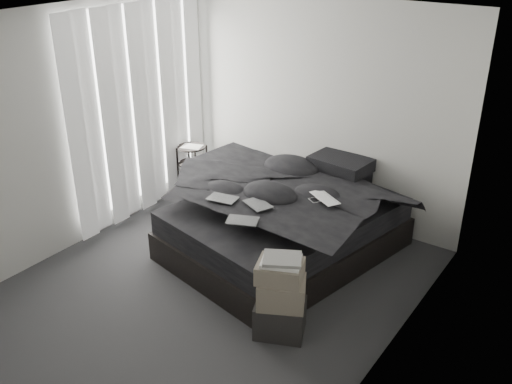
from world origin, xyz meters
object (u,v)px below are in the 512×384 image
Objects in this scene: side_stand at (193,171)px; laptop at (320,192)px; box_lower at (280,318)px; bed at (284,238)px.

laptop is at bearing -14.51° from side_stand.
side_stand is (-2.22, 0.57, -0.52)m from laptop.
box_lower is at bearing -34.68° from side_stand.
laptop is 0.87× the size of box_lower.
box_lower is at bearing -46.87° from laptop.
laptop reaches higher than box_lower.
bed is 3.50× the size of side_stand.
bed and box_lower have the same top height.
laptop is at bearing 103.70° from box_lower.
bed is 6.24× the size of laptop.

